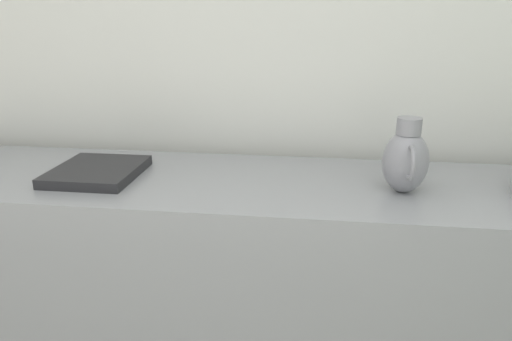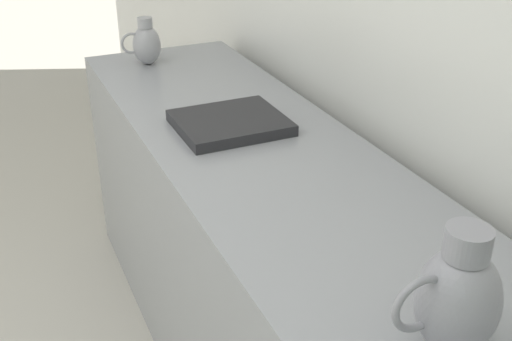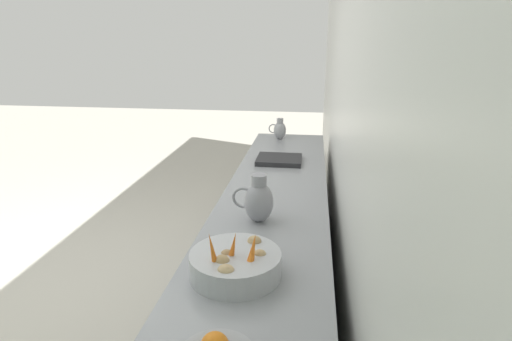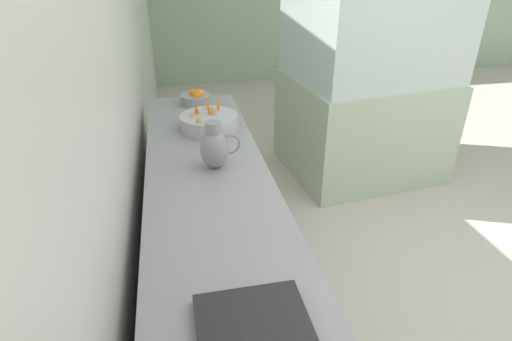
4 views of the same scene
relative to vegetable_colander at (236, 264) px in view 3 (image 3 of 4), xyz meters
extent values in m
plane|color=#B7B2A5|center=(1.45, -1.03, -0.96)|extent=(16.49, 16.49, 0.00)
cube|color=silver|center=(-0.50, -0.44, 0.54)|extent=(0.10, 9.44, 3.00)
cube|color=gray|center=(-0.07, -0.94, -0.51)|extent=(0.64, 3.30, 0.91)
cylinder|color=#ADAFB5|center=(0.00, 0.00, 0.00)|extent=(0.37, 0.37, 0.10)
torus|color=#ADAFB5|center=(0.00, 0.00, -0.05)|extent=(0.21, 0.21, 0.01)
cone|color=orange|center=(-0.07, 0.03, 0.08)|extent=(0.06, 0.09, 0.12)
cone|color=orange|center=(0.00, 0.02, 0.09)|extent=(0.07, 0.07, 0.14)
cone|color=orange|center=(0.07, 0.07, 0.09)|extent=(0.05, 0.06, 0.16)
ellipsoid|color=tan|center=(-0.10, -0.01, 0.04)|extent=(0.05, 0.04, 0.04)
ellipsoid|color=#9E7F56|center=(0.03, 0.00, 0.04)|extent=(0.05, 0.04, 0.04)
ellipsoid|color=tan|center=(-0.06, -0.11, 0.05)|extent=(0.06, 0.05, 0.05)
ellipsoid|color=tan|center=(0.04, 0.06, 0.05)|extent=(0.06, 0.05, 0.05)
ellipsoid|color=tan|center=(0.01, 0.12, 0.04)|extent=(0.06, 0.05, 0.04)
ellipsoid|color=gray|center=(-0.02, -0.53, 0.05)|extent=(0.15, 0.15, 0.21)
cylinder|color=gray|center=(-0.02, -0.53, 0.17)|extent=(0.08, 0.08, 0.06)
torus|color=gray|center=(0.06, -0.53, 0.07)|extent=(0.11, 0.01, 0.11)
ellipsoid|color=#939399|center=(0.02, -2.39, 0.03)|extent=(0.12, 0.12, 0.16)
cylinder|color=#939399|center=(0.02, -2.39, 0.12)|extent=(0.06, 0.06, 0.04)
torus|color=#939399|center=(0.08, -2.39, 0.04)|extent=(0.09, 0.01, 0.09)
cube|color=#232326|center=(-0.04, -1.62, -0.03)|extent=(0.34, 0.30, 0.04)
camera|label=1|loc=(1.52, -0.82, 0.52)|focal=33.07mm
camera|label=2|loc=(0.65, 0.12, 0.76)|focal=44.14mm
camera|label=3|loc=(-0.28, 1.43, 0.85)|focal=29.14mm
camera|label=4|loc=(-0.21, -2.47, 0.96)|focal=29.06mm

